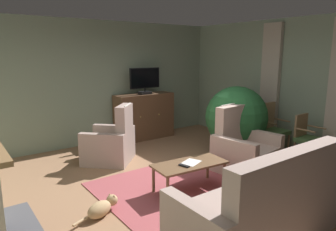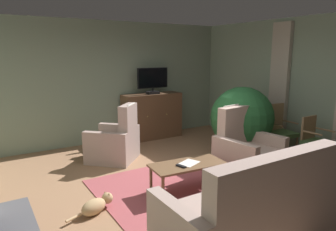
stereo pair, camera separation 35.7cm
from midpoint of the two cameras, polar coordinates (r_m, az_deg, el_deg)
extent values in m
cube|color=#936B4C|center=(4.96, 4.21, -13.10)|extent=(6.65, 6.55, 0.04)
cube|color=gray|center=(7.20, -9.99, 6.04)|extent=(6.65, 0.10, 2.75)
cube|color=gray|center=(6.83, 25.80, 4.78)|extent=(0.10, 6.55, 2.75)
cube|color=#B2A393|center=(7.07, 21.36, 6.44)|extent=(0.10, 0.44, 2.31)
cube|color=#9E474C|center=(4.84, 3.36, -13.43)|extent=(2.23, 2.07, 0.01)
cube|color=#402A1C|center=(7.57, -1.59, -3.90)|extent=(1.38, 0.41, 0.06)
cube|color=brown|center=(7.45, -1.61, -0.09)|extent=(1.44, 0.47, 1.09)
sphere|color=tan|center=(7.10, -2.41, -0.23)|extent=(0.03, 0.03, 0.03)
sphere|color=tan|center=(7.37, 1.11, 0.21)|extent=(0.03, 0.03, 0.03)
cube|color=black|center=(7.31, -1.44, 4.24)|extent=(0.28, 0.20, 0.06)
cylinder|color=black|center=(7.31, -1.44, 4.79)|extent=(0.04, 0.04, 0.08)
cube|color=black|center=(7.28, -1.45, 6.97)|extent=(0.78, 0.05, 0.48)
cube|color=black|center=(7.25, -1.34, 6.95)|extent=(0.74, 0.01, 0.44)
cube|color=brown|center=(4.64, 5.88, -9.05)|extent=(1.15, 0.61, 0.03)
cylinder|color=brown|center=(5.15, 9.40, -9.62)|extent=(0.04, 0.04, 0.40)
cylinder|color=brown|center=(4.66, -0.94, -11.79)|extent=(0.04, 0.04, 0.40)
cylinder|color=brown|center=(4.85, 12.30, -11.10)|extent=(0.04, 0.04, 0.40)
cylinder|color=brown|center=(4.33, 1.50, -13.70)|extent=(0.04, 0.04, 0.40)
cube|color=black|center=(4.50, 4.74, -9.36)|extent=(0.09, 0.18, 0.02)
cube|color=silver|center=(4.65, 6.13, -8.77)|extent=(0.36, 0.31, 0.01)
cube|color=#A3897F|center=(3.75, 17.38, -18.11)|extent=(1.74, 0.92, 0.45)
cube|color=#A3897F|center=(3.32, 22.77, -12.02)|extent=(1.74, 0.20, 0.65)
cube|color=#A3897F|center=(4.40, 25.78, -12.57)|extent=(0.15, 0.92, 0.67)
cube|color=#B2A899|center=(3.43, 18.04, -14.68)|extent=(0.37, 0.14, 0.36)
cube|color=#A3897F|center=(6.06, -8.53, -6.16)|extent=(0.99, 0.99, 0.43)
cube|color=#A3897F|center=(5.81, -5.66, -1.25)|extent=(0.52, 0.53, 0.67)
cube|color=#A3897F|center=(5.73, -9.81, -6.21)|extent=(0.69, 0.68, 0.63)
cube|color=#A3897F|center=(6.34, -7.44, -4.39)|extent=(0.69, 0.68, 0.63)
cube|color=white|center=(5.74, -5.05, 0.99)|extent=(0.27, 0.27, 0.24)
cube|color=#BC9E8E|center=(5.56, 16.60, -8.04)|extent=(0.79, 0.96, 0.46)
cube|color=#BC9E8E|center=(5.60, 13.96, -1.76)|extent=(0.70, 0.26, 0.67)
cube|color=#BC9E8E|center=(5.86, 18.95, -6.16)|extent=(0.24, 0.90, 0.66)
cube|color=#BC9E8E|center=(5.21, 14.07, -8.06)|extent=(0.24, 0.90, 0.66)
cube|color=white|center=(5.60, 13.51, 0.70)|extent=(0.42, 0.07, 0.24)
cube|color=#4C703D|center=(6.25, 27.49, -4.60)|extent=(0.45, 0.46, 0.08)
cube|color=#93704C|center=(6.29, 26.09, -2.19)|extent=(0.40, 0.05, 0.46)
cylinder|color=#93704C|center=(6.07, 27.97, -7.51)|extent=(0.04, 0.04, 0.41)
cylinder|color=#93704C|center=(6.39, 29.63, -6.75)|extent=(0.04, 0.04, 0.41)
cylinder|color=#93704C|center=(6.25, 24.89, -6.71)|extent=(0.04, 0.04, 0.41)
cylinder|color=#93704C|center=(6.56, 26.65, -6.02)|extent=(0.04, 0.04, 0.41)
cylinder|color=#93704C|center=(6.37, 28.56, -2.37)|extent=(0.04, 0.36, 0.03)
cylinder|color=#93704C|center=(6.02, 26.75, -2.92)|extent=(0.04, 0.36, 0.03)
cube|color=#4C703D|center=(6.65, 21.87, -3.20)|extent=(0.49, 0.48, 0.08)
cube|color=#93704C|center=(6.71, 20.67, -0.41)|extent=(0.43, 0.06, 0.58)
cylinder|color=#93704C|center=(6.44, 21.93, -5.94)|extent=(0.04, 0.04, 0.41)
cylinder|color=#93704C|center=(6.75, 24.13, -5.32)|extent=(0.04, 0.04, 0.41)
cylinder|color=#93704C|center=(6.68, 19.27, -5.12)|extent=(0.04, 0.04, 0.41)
cylinder|color=#93704C|center=(6.98, 21.51, -4.56)|extent=(0.04, 0.04, 0.41)
cylinder|color=#93704C|center=(6.76, 23.16, -1.14)|extent=(0.05, 0.37, 0.03)
cylinder|color=#93704C|center=(6.43, 20.81, -1.57)|extent=(0.05, 0.37, 0.03)
cylinder|color=slate|center=(6.43, 14.81, -6.30)|extent=(0.28, 0.28, 0.23)
sphere|color=#235B2D|center=(6.27, 15.12, -0.48)|extent=(1.24, 1.24, 1.24)
ellipsoid|color=tan|center=(4.20, -11.15, -16.32)|extent=(0.41, 0.32, 0.20)
sphere|color=tan|center=(4.32, -8.80, -14.93)|extent=(0.15, 0.15, 0.15)
cone|color=tan|center=(4.31, -9.21, -13.92)|extent=(0.04, 0.04, 0.04)
cone|color=tan|center=(4.26, -8.44, -14.24)|extent=(0.04, 0.04, 0.04)
cylinder|color=tan|center=(4.09, -14.60, -17.93)|extent=(0.22, 0.11, 0.04)
camera|label=1|loc=(0.18, -87.91, 0.43)|focal=32.90mm
camera|label=2|loc=(0.18, 92.09, -0.43)|focal=32.90mm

